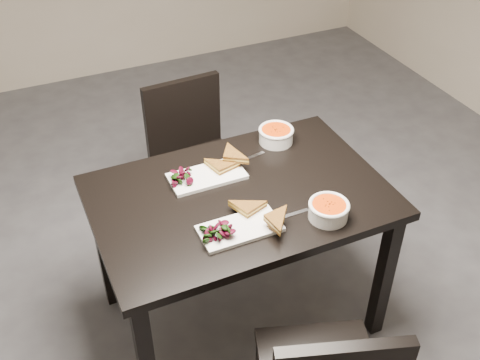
{
  "coord_description": "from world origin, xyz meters",
  "views": [
    {
      "loc": [
        -0.64,
        -1.96,
        2.23
      ],
      "look_at": [
        0.11,
        -0.29,
        0.82
      ],
      "focal_mm": 43.07,
      "sensor_mm": 36.0,
      "label": 1
    }
  ],
  "objects_px": {
    "soup_bowl_near": "(329,209)",
    "soup_bowl_far": "(276,134)",
    "plate_near": "(240,229)",
    "plate_far": "(207,176)",
    "table": "(240,212)",
    "chair_far": "(193,151)"
  },
  "relations": [
    {
      "from": "table",
      "to": "plate_near",
      "type": "height_order",
      "value": "plate_near"
    },
    {
      "from": "soup_bowl_far",
      "to": "table",
      "type": "bearing_deg",
      "value": -137.62
    },
    {
      "from": "plate_near",
      "to": "soup_bowl_far",
      "type": "distance_m",
      "value": 0.62
    },
    {
      "from": "table",
      "to": "plate_far",
      "type": "relative_size",
      "value": 3.76
    },
    {
      "from": "soup_bowl_near",
      "to": "plate_far",
      "type": "height_order",
      "value": "soup_bowl_near"
    },
    {
      "from": "table",
      "to": "soup_bowl_near",
      "type": "distance_m",
      "value": 0.4
    },
    {
      "from": "table",
      "to": "soup_bowl_far",
      "type": "relative_size",
      "value": 7.41
    },
    {
      "from": "soup_bowl_near",
      "to": "soup_bowl_far",
      "type": "height_order",
      "value": "same"
    },
    {
      "from": "chair_far",
      "to": "plate_far",
      "type": "height_order",
      "value": "chair_far"
    },
    {
      "from": "plate_near",
      "to": "soup_bowl_near",
      "type": "relative_size",
      "value": 1.95
    },
    {
      "from": "plate_near",
      "to": "plate_far",
      "type": "relative_size",
      "value": 0.98
    },
    {
      "from": "chair_far",
      "to": "soup_bowl_far",
      "type": "relative_size",
      "value": 5.25
    },
    {
      "from": "table",
      "to": "plate_near",
      "type": "bearing_deg",
      "value": -114.28
    },
    {
      "from": "plate_near",
      "to": "soup_bowl_near",
      "type": "bearing_deg",
      "value": -12.12
    },
    {
      "from": "chair_far",
      "to": "soup_bowl_near",
      "type": "distance_m",
      "value": 1.07
    },
    {
      "from": "soup_bowl_near",
      "to": "soup_bowl_far",
      "type": "distance_m",
      "value": 0.56
    },
    {
      "from": "table",
      "to": "plate_far",
      "type": "xyz_separation_m",
      "value": [
        -0.08,
        0.16,
        0.11
      ]
    },
    {
      "from": "plate_near",
      "to": "soup_bowl_near",
      "type": "distance_m",
      "value": 0.35
    },
    {
      "from": "chair_far",
      "to": "soup_bowl_near",
      "type": "relative_size",
      "value": 5.32
    },
    {
      "from": "plate_far",
      "to": "soup_bowl_far",
      "type": "relative_size",
      "value": 1.97
    },
    {
      "from": "plate_near",
      "to": "table",
      "type": "bearing_deg",
      "value": 65.72
    },
    {
      "from": "plate_near",
      "to": "plate_far",
      "type": "distance_m",
      "value": 0.36
    }
  ]
}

